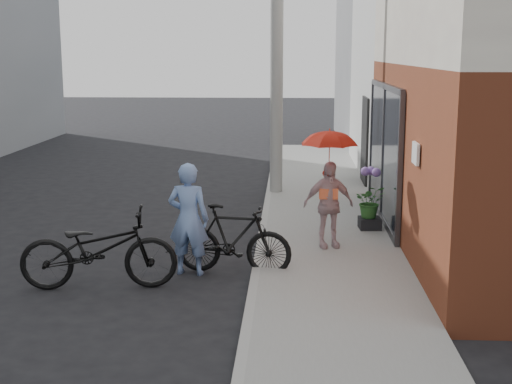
# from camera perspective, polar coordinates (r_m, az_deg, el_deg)

# --- Properties ---
(ground) EXTENTS (80.00, 80.00, 0.00)m
(ground) POSITION_cam_1_polar(r_m,az_deg,el_deg) (10.32, -5.31, -7.00)
(ground) COLOR black
(ground) RESTS_ON ground
(sidewalk) EXTENTS (2.20, 24.00, 0.12)m
(sidewalk) POSITION_cam_1_polar(r_m,az_deg,el_deg) (12.13, 5.93, -3.92)
(sidewalk) COLOR gray
(sidewalk) RESTS_ON ground
(curb) EXTENTS (0.12, 24.00, 0.12)m
(curb) POSITION_cam_1_polar(r_m,az_deg,el_deg) (12.12, 0.43, -3.86)
(curb) COLOR #9E9E99
(curb) RESTS_ON ground
(east_building_far) EXTENTS (8.00, 8.00, 7.00)m
(east_building_far) POSITION_cam_1_polar(r_m,az_deg,el_deg) (26.34, 15.82, 11.45)
(east_building_far) COLOR gray
(east_building_far) RESTS_ON ground
(utility_pole) EXTENTS (0.28, 0.28, 7.00)m
(utility_pole) POSITION_cam_1_polar(r_m,az_deg,el_deg) (15.70, 1.68, 12.26)
(utility_pole) COLOR #9E9E99
(utility_pole) RESTS_ON ground
(officer) EXTENTS (0.65, 0.46, 1.65)m
(officer) POSITION_cam_1_polar(r_m,az_deg,el_deg) (10.37, -5.42, -2.17)
(officer) COLOR #7291CB
(officer) RESTS_ON ground
(bike_left) EXTENTS (2.21, 1.00, 1.12)m
(bike_left) POSITION_cam_1_polar(r_m,az_deg,el_deg) (9.99, -12.48, -4.49)
(bike_left) COLOR black
(bike_left) RESTS_ON ground
(bike_right) EXTENTS (1.78, 0.74, 1.04)m
(bike_right) POSITION_cam_1_polar(r_m,az_deg,el_deg) (10.41, -1.83, -3.81)
(bike_right) COLOR black
(bike_right) RESTS_ON ground
(kimono_woman) EXTENTS (0.88, 0.54, 1.39)m
(kimono_woman) POSITION_cam_1_polar(r_m,az_deg,el_deg) (11.39, 5.80, -0.99)
(kimono_woman) COLOR beige
(kimono_woman) RESTS_ON sidewalk
(parasol) EXTENTS (0.87, 0.87, 0.77)m
(parasol) POSITION_cam_1_polar(r_m,az_deg,el_deg) (11.22, 5.91, 4.40)
(parasol) COLOR red
(parasol) RESTS_ON kimono_woman
(planter) EXTENTS (0.40, 0.40, 0.20)m
(planter) POSITION_cam_1_polar(r_m,az_deg,el_deg) (12.79, 9.08, -2.48)
(planter) COLOR black
(planter) RESTS_ON sidewalk
(potted_plant) EXTENTS (0.53, 0.46, 0.59)m
(potted_plant) POSITION_cam_1_polar(r_m,az_deg,el_deg) (12.70, 9.14, -0.75)
(potted_plant) COLOR #2C6227
(potted_plant) RESTS_ON planter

